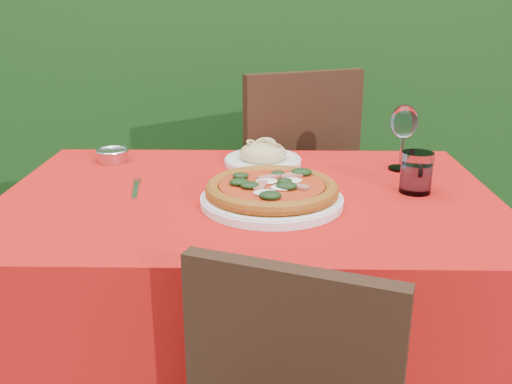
{
  "coord_description": "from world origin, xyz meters",
  "views": [
    {
      "loc": [
        0.05,
        -1.38,
        1.23
      ],
      "look_at": [
        0.02,
        -0.05,
        0.77
      ],
      "focal_mm": 40.0,
      "sensor_mm": 36.0,
      "label": 1
    }
  ],
  "objects_px": {
    "chair_far": "(289,180)",
    "pasta_plate": "(263,156)",
    "pizza_plate": "(272,192)",
    "fork": "(136,190)",
    "steel_ramekin": "(113,156)",
    "water_glass": "(416,174)",
    "wine_glass": "(404,124)"
  },
  "relations": [
    {
      "from": "pasta_plate",
      "to": "water_glass",
      "type": "bearing_deg",
      "value": -32.65
    },
    {
      "from": "pasta_plate",
      "to": "wine_glass",
      "type": "height_order",
      "value": "wine_glass"
    },
    {
      "from": "pasta_plate",
      "to": "pizza_plate",
      "type": "bearing_deg",
      "value": -86.04
    },
    {
      "from": "pizza_plate",
      "to": "steel_ramekin",
      "type": "relative_size",
      "value": 3.9
    },
    {
      "from": "pasta_plate",
      "to": "fork",
      "type": "distance_m",
      "value": 0.42
    },
    {
      "from": "chair_far",
      "to": "fork",
      "type": "bearing_deg",
      "value": 33.52
    },
    {
      "from": "pizza_plate",
      "to": "water_glass",
      "type": "xyz_separation_m",
      "value": [
        0.37,
        0.1,
        0.02
      ]
    },
    {
      "from": "chair_far",
      "to": "pasta_plate",
      "type": "bearing_deg",
      "value": 52.62
    },
    {
      "from": "pizza_plate",
      "to": "pasta_plate",
      "type": "relative_size",
      "value": 1.53
    },
    {
      "from": "chair_far",
      "to": "wine_glass",
      "type": "relative_size",
      "value": 5.17
    },
    {
      "from": "pizza_plate",
      "to": "pasta_plate",
      "type": "height_order",
      "value": "same"
    },
    {
      "from": "chair_far",
      "to": "pasta_plate",
      "type": "distance_m",
      "value": 0.47
    },
    {
      "from": "chair_far",
      "to": "fork",
      "type": "height_order",
      "value": "chair_far"
    },
    {
      "from": "chair_far",
      "to": "fork",
      "type": "relative_size",
      "value": 5.4
    },
    {
      "from": "pizza_plate",
      "to": "pasta_plate",
      "type": "distance_m",
      "value": 0.35
    },
    {
      "from": "pizza_plate",
      "to": "fork",
      "type": "bearing_deg",
      "value": 165.92
    },
    {
      "from": "chair_far",
      "to": "water_glass",
      "type": "height_order",
      "value": "chair_far"
    },
    {
      "from": "chair_far",
      "to": "steel_ramekin",
      "type": "relative_size",
      "value": 10.88
    },
    {
      "from": "wine_glass",
      "to": "fork",
      "type": "bearing_deg",
      "value": -163.86
    },
    {
      "from": "steel_ramekin",
      "to": "water_glass",
      "type": "bearing_deg",
      "value": -17.74
    },
    {
      "from": "water_glass",
      "to": "steel_ramekin",
      "type": "distance_m",
      "value": 0.9
    },
    {
      "from": "chair_far",
      "to": "water_glass",
      "type": "relative_size",
      "value": 9.31
    },
    {
      "from": "wine_glass",
      "to": "steel_ramekin",
      "type": "xyz_separation_m",
      "value": [
        -0.86,
        0.07,
        -0.12
      ]
    },
    {
      "from": "pasta_plate",
      "to": "steel_ramekin",
      "type": "xyz_separation_m",
      "value": [
        -0.46,
        0.02,
        -0.01
      ]
    },
    {
      "from": "chair_far",
      "to": "pizza_plate",
      "type": "distance_m",
      "value": 0.79
    },
    {
      "from": "fork",
      "to": "steel_ramekin",
      "type": "distance_m",
      "value": 0.31
    },
    {
      "from": "chair_far",
      "to": "water_glass",
      "type": "distance_m",
      "value": 0.76
    },
    {
      "from": "water_glass",
      "to": "pizza_plate",
      "type": "bearing_deg",
      "value": -165.35
    },
    {
      "from": "chair_far",
      "to": "water_glass",
      "type": "bearing_deg",
      "value": 90.0
    },
    {
      "from": "chair_far",
      "to": "pasta_plate",
      "type": "height_order",
      "value": "chair_far"
    },
    {
      "from": "pizza_plate",
      "to": "fork",
      "type": "relative_size",
      "value": 1.94
    },
    {
      "from": "wine_glass",
      "to": "chair_far",
      "type": "bearing_deg",
      "value": 123.53
    }
  ]
}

